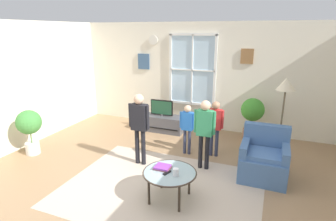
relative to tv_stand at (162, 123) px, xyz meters
The scene contains 17 objects.
ground_plane 2.60m from the tv_stand, 72.85° to the right, with size 6.89×6.75×0.02m, color #9E7A56.
back_wall 1.50m from the tv_stand, 41.11° to the left, with size 6.29×0.17×2.62m.
area_rug 2.59m from the tv_stand, 67.24° to the right, with size 3.08×2.34×0.01m, color #C6B29E.
tv_stand is the anchor object (origin of this frame).
television 0.41m from the tv_stand, 90.00° to the right, with size 0.57×0.08×0.40m.
armchair 2.86m from the tv_stand, 29.94° to the right, with size 0.76×0.74×0.87m.
coffee_table 2.89m from the tv_stand, 64.85° to the right, with size 0.79×0.79×0.46m.
book_stack 2.80m from the tv_stand, 66.93° to the right, with size 0.25×0.19×0.05m.
cup 3.00m from the tv_stand, 63.32° to the right, with size 0.08×0.08×0.10m, color white.
remote_near_books 2.93m from the tv_stand, 65.65° to the right, with size 0.04×0.14×0.02m, color black.
person_blue_shirt 1.49m from the tv_stand, 46.19° to the right, with size 0.31×0.14×1.03m.
person_red_shirt 1.84m from the tv_stand, 31.17° to the right, with size 0.34×0.15×1.12m.
person_green_shirt 2.17m from the tv_stand, 45.98° to the right, with size 0.39×0.18×1.28m.
person_black_shirt 1.90m from the tv_stand, 80.14° to the right, with size 0.41×0.18×1.35m.
potted_plant_by_window 2.16m from the tv_stand, ahead, with size 0.51×0.51×0.99m.
potted_plant_corner 2.95m from the tv_stand, 131.50° to the right, with size 0.48×0.48×0.92m.
floor_lamp 3.08m from the tv_stand, 18.76° to the right, with size 0.32×0.32×1.66m.
Camera 1 is at (1.74, -3.43, 2.43)m, focal length 29.17 mm.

